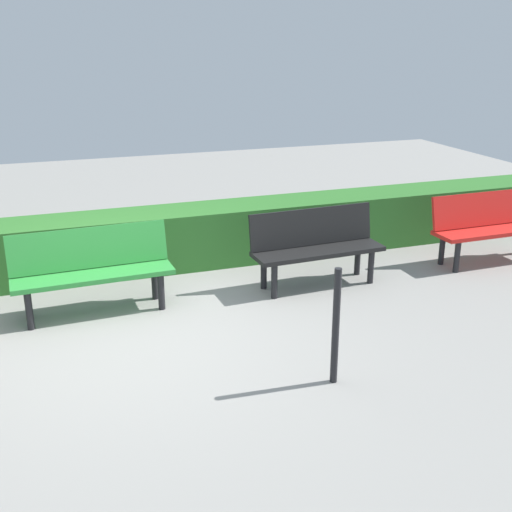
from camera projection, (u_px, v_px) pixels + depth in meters
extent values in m
plane|color=gray|center=(127.00, 336.00, 6.00)|extent=(18.93, 18.93, 0.00)
cube|color=red|center=(491.00, 231.00, 7.82)|extent=(1.48, 0.44, 0.05)
cube|color=red|center=(483.00, 209.00, 7.91)|extent=(1.47, 0.15, 0.42)
cylinder|color=black|center=(457.00, 257.00, 7.57)|extent=(0.07, 0.07, 0.39)
cylinder|color=black|center=(442.00, 249.00, 7.83)|extent=(0.07, 0.07, 0.39)
cube|color=black|center=(319.00, 251.00, 7.08)|extent=(1.53, 0.48, 0.05)
cube|color=black|center=(312.00, 227.00, 7.17)|extent=(1.51, 0.17, 0.42)
cylinder|color=black|center=(371.00, 267.00, 7.24)|extent=(0.07, 0.07, 0.39)
cylinder|color=black|center=(358.00, 259.00, 7.50)|extent=(0.07, 0.07, 0.39)
cylinder|color=black|center=(274.00, 281.00, 6.81)|extent=(0.07, 0.07, 0.39)
cylinder|color=black|center=(264.00, 272.00, 7.07)|extent=(0.07, 0.07, 0.39)
cube|color=#2D8C38|center=(94.00, 275.00, 6.37)|extent=(1.62, 0.48, 0.05)
cube|color=#2D8C38|center=(89.00, 248.00, 6.46)|extent=(1.60, 0.19, 0.42)
cylinder|color=black|center=(161.00, 292.00, 6.54)|extent=(0.07, 0.07, 0.39)
cylinder|color=black|center=(155.00, 282.00, 6.80)|extent=(0.07, 0.07, 0.39)
cylinder|color=black|center=(29.00, 311.00, 6.09)|extent=(0.07, 0.07, 0.39)
cylinder|color=black|center=(28.00, 299.00, 6.35)|extent=(0.07, 0.07, 0.39)
cube|color=#2D6B28|center=(189.00, 237.00, 7.81)|extent=(14.93, 0.69, 0.70)
cylinder|color=black|center=(336.00, 327.00, 5.05)|extent=(0.06, 0.06, 1.00)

